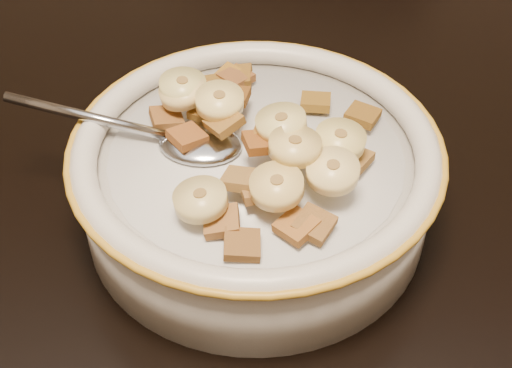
{
  "coord_description": "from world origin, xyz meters",
  "views": [
    {
      "loc": [
        0.07,
        -0.22,
        1.11
      ],
      "look_at": [
        0.03,
        0.12,
        0.78
      ],
      "focal_mm": 50.0,
      "sensor_mm": 36.0,
      "label": 1
    }
  ],
  "objects": [
    {
      "name": "chair",
      "position": [
        0.03,
        0.62,
        0.46
      ],
      "size": [
        0.51,
        0.51,
        0.93
      ],
      "primitive_type": "cube",
      "rotation": [
        0.0,
        0.0,
        -0.28
      ],
      "color": "black",
      "rests_on": "floor"
    },
    {
      "name": "cereal_bowl",
      "position": [
        0.03,
        0.12,
        0.78
      ],
      "size": [
        0.23,
        0.23,
        0.05
      ],
      "primitive_type": "cylinder",
      "color": "silver",
      "rests_on": "table"
    },
    {
      "name": "milk",
      "position": [
        0.03,
        0.12,
        0.8
      ],
      "size": [
        0.19,
        0.19,
        0.0
      ],
      "primitive_type": "cylinder",
      "color": "silver",
      "rests_on": "cereal_bowl"
    },
    {
      "name": "spoon",
      "position": [
        -0.0,
        0.13,
        0.81
      ],
      "size": [
        0.06,
        0.05,
        0.01
      ],
      "primitive_type": "ellipsoid",
      "rotation": [
        0.0,
        0.0,
        4.62
      ],
      "color": "#979BA6",
      "rests_on": "cereal_bowl"
    },
    {
      "name": "cereal_square_0",
      "position": [
        0.01,
        0.16,
        0.82
      ],
      "size": [
        0.02,
        0.02,
        0.01
      ],
      "primitive_type": "cube",
      "rotation": [
        0.09,
        -0.14,
        1.61
      ],
      "color": "brown",
      "rests_on": "milk"
    },
    {
      "name": "cereal_square_1",
      "position": [
        0.04,
        0.12,
        0.83
      ],
      "size": [
        0.02,
        0.02,
        0.01
      ],
      "primitive_type": "cube",
      "rotation": [
        -0.23,
        0.02,
        1.43
      ],
      "color": "brown",
      "rests_on": "milk"
    },
    {
      "name": "cereal_square_2",
      "position": [
        -0.03,
        0.15,
        0.81
      ],
      "size": [
        0.03,
        0.03,
        0.01
      ],
      "primitive_type": "cube",
      "rotation": [
        0.15,
        -0.02,
        1.96
      ],
      "color": "brown",
      "rests_on": "milk"
    },
    {
      "name": "cereal_square_3",
      "position": [
        0.04,
        0.08,
        0.82
      ],
      "size": [
        0.03,
        0.03,
        0.01
      ],
      "primitive_type": "cube",
      "rotation": [
        -0.02,
        0.16,
        1.88
      ],
      "color": "brown",
      "rests_on": "milk"
    },
    {
      "name": "cereal_square_4",
      "position": [
        0.01,
        0.16,
        0.82
      ],
      "size": [
        0.02,
        0.02,
        0.01
      ],
      "primitive_type": "cube",
      "rotation": [
        -0.06,
        0.14,
        1.47
      ],
      "color": "brown",
      "rests_on": "milk"
    },
    {
      "name": "cereal_square_5",
      "position": [
        -0.01,
        0.17,
        0.81
      ],
      "size": [
        0.02,
        0.02,
        0.01
      ],
      "primitive_type": "cube",
      "rotation": [
        -0.08,
        -0.07,
        3.04
      ],
      "color": "brown",
      "rests_on": "milk"
    },
    {
      "name": "cereal_square_6",
      "position": [
        0.01,
        0.13,
        0.83
      ],
      "size": [
        0.03,
        0.03,
        0.01
      ],
      "primitive_type": "cube",
      "rotation": [
        -0.23,
        0.12,
        2.3
      ],
      "color": "olive",
      "rests_on": "milk"
    },
    {
      "name": "cereal_square_7",
      "position": [
        0.07,
        0.06,
        0.81
      ],
      "size": [
        0.03,
        0.03,
        0.01
      ],
      "primitive_type": "cube",
      "rotation": [
        -0.1,
        -0.11,
        2.7
      ],
      "color": "brown",
      "rests_on": "milk"
    },
    {
      "name": "cereal_square_8",
      "position": [
        0.09,
        0.12,
        0.81
      ],
      "size": [
        0.03,
        0.03,
        0.01
      ],
      "primitive_type": "cube",
      "rotation": [
        -0.03,
        0.1,
        1.07
      ],
      "color": "brown",
      "rests_on": "milk"
    },
    {
      "name": "cereal_square_9",
      "position": [
        0.06,
        0.1,
        0.82
      ],
      "size": [
        0.02,
        0.02,
        0.01
      ],
      "primitive_type": "cube",
      "rotation": [
        -0.21,
        0.16,
        1.66
      ],
      "color": "brown",
      "rests_on": "milk"
    },
    {
      "name": "cereal_square_10",
      "position": [
        0.01,
        0.2,
        0.81
      ],
      "size": [
        0.03,
        0.03,
        0.01
      ],
      "primitive_type": "cube",
      "rotation": [
        -0.23,
        -0.02,
        2.51
      ],
      "color": "brown",
      "rests_on": "milk"
    },
    {
      "name": "cereal_square_11",
      "position": [
        0.04,
        0.11,
        0.83
      ],
      "size": [
        0.03,
        0.03,
        0.01
      ],
      "primitive_type": "cube",
      "rotation": [
        0.09,
        0.1,
        1.92
      ],
      "color": "brown",
      "rests_on": "milk"
    },
    {
      "name": "cereal_square_12",
      "position": [
        -0.0,
        0.15,
        0.82
      ],
      "size": [
        0.03,
        0.03,
        0.01
      ],
      "primitive_type": "cube",
      "rotation": [
        0.05,
        -0.12,
        1.27
      ],
      "color": "brown",
      "rests_on": "milk"
    },
    {
      "name": "cereal_square_13",
      "position": [
        0.1,
        0.16,
        0.81
      ],
      "size": [
        0.03,
        0.03,
        0.01
      ],
      "primitive_type": "cube",
      "rotation": [
        0.08,
        -0.04,
        2.75
      ],
      "color": "brown",
      "rests_on": "milk"
    },
    {
      "name": "cereal_square_14",
      "position": [
        0.07,
        0.17,
        0.81
      ],
      "size": [
        0.02,
        0.02,
        0.01
      ],
      "primitive_type": "cube",
      "rotation": [
        -0.01,
        0.15,
        1.55
      ],
      "color": "brown",
      "rests_on": "milk"
    },
    {
      "name": "cereal_square_15",
      "position": [
        0.03,
        0.08,
        0.82
      ],
      "size": [
        0.02,
        0.02,
        0.01
      ],
      "primitive_type": "cube",
      "rotation": [
        0.2,
        0.09,
        2.96
      ],
      "color": "olive",
      "rests_on": "milk"
    },
    {
      "name": "cereal_square_16",
      "position": [
        0.01,
        0.2,
        0.81
      ],
      "size": [
        0.02,
        0.02,
        0.01
      ],
      "primitive_type": "cube",
      "rotation": [
        -0.15,
        -0.08,
        1.63
      ],
      "color": "brown",
      "rests_on": "milk"
    },
    {
      "name": "cereal_square_17",
      "position": [
        0.02,
        0.06,
        0.81
      ],
      "size": [
        0.02,
        0.02,
        0.01
      ],
      "primitive_type": "cube",
      "rotation": [
        -0.17,
        -0.06,
        1.73
      ],
      "color": "brown",
      "rests_on": "milk"
    },
    {
      "name": "cereal_square_18",
      "position": [
        -0.0,
        0.18,
        0.81
      ],
      "size": [
        0.03,
        0.03,
        0.01
      ],
      "primitive_type": "cube",
      "rotation": [
        -0.23,
        0.15,
        1.15
      ],
      "color": "olive",
      "rests_on": "milk"
    },
    {
      "name": "cereal_square_19",
      "position": [
        -0.0,
        0.19,
        0.81
      ],
      "size": [
        0.02,
        0.02,
        0.01
      ],
      "primitive_type": "cube",
      "rotation": [
        0.1,
        -0.06,
        0.26
      ],
      "color": "brown",
      "rests_on": "milk"
    },
    {
      "name": "cereal_square_20",
      "position": [
        -0.01,
        0.12,
        0.82
      ],
      "size": [
        0.03,
        0.03,
        0.01
      ],
      "primitive_type": "cube",
      "rotation": [
        -0.02,
        0.11,
        0.73
      ],
      "color": "brown",
      "rests_on": "milk"
    },
    {
      "name": "cereal_square_21",
      "position": [
        0.01,
        0.2,
        0.81
      ],
      "size": [
        0.03,
        0.03,
        0.01
      ],
      "primitive_type": "cube",
      "rotation": [
        0.01,
        0.02,
        2.43
      ],
      "color": "brown",
      "rests_on": "milk"
    },
    {
      "name": "cereal_square_22",
      "position": [
        0.03,
        0.04,
        0.81
      ],
      "size": [
        0.02,
        0.02,
        0.01
      ],
      "primitive_type": "cube",
      "rotation": [
        0.1,
        -0.06,
        1.67
      ],
      "color": "brown",
      "rests_on": "milk"
    },
    {
      "name": "cereal_square_23",
      "position": [
        0.06,
        0.06,
        0.81
      ],
      "size": [
        0.03,
        0.03,
        0.01
      ],
      "primitive_type": "cube",
      "rotation": [
        -0.1,
        0.05,
        2.47
      ],
      "color": "brown",
      "rests_on": "milk"
    },
    {
      "name": "banana_slice_0",
      "position": [
        0.01,
        0.14,
        0.83
      ],
      "size": [
        0.04,
        0.04,
        0.01
      ],
      "primitive_type": "cylinder",
      "rotation": [
        -0.05,
        -0.08,
        2.42
      ],
      "color": "#FFED8A",
      "rests_on": "milk"
    },
    {
      "name": "banana_slice_1",
      "position": [
        0.05,
        0.07,
        0.83
      ],
      "size": [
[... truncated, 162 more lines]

